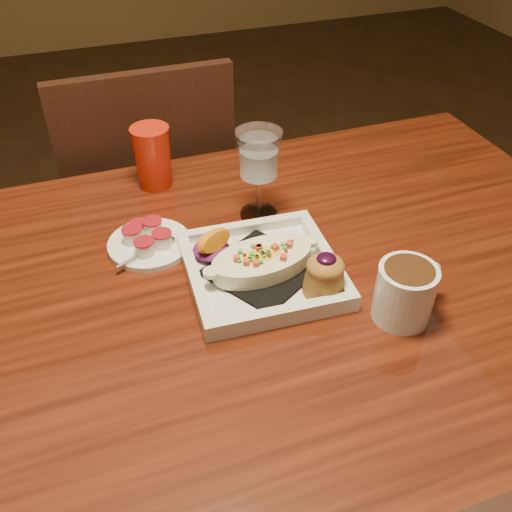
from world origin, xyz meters
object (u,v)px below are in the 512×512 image
object	(u,v)px
table	(215,337)
coffee_mug	(406,290)
goblet	(259,159)
red_tumbler	(153,157)
chair_far	(151,210)
saucer	(149,242)
plate	(270,267)

from	to	relation	value
table	coffee_mug	distance (m)	0.33
coffee_mug	goblet	size ratio (longest dim) A/B	0.71
red_tumbler	chair_far	bearing A→B (deg)	86.96
goblet	saucer	world-z (taller)	goblet
chair_far	saucer	distance (m)	0.54
coffee_mug	saucer	world-z (taller)	coffee_mug
table	coffee_mug	size ratio (longest dim) A/B	12.17
table	saucer	distance (m)	0.20
table	red_tumbler	size ratio (longest dim) A/B	11.77
table	chair_far	bearing A→B (deg)	90.00
table	plate	xyz separation A→B (m)	(0.10, 0.01, 0.12)
table	goblet	bearing A→B (deg)	51.76
saucer	red_tumbler	bearing A→B (deg)	74.75
coffee_mug	chair_far	bearing A→B (deg)	92.18
chair_far	saucer	xyz separation A→B (m)	(-0.07, -0.47, 0.26)
plate	red_tumbler	world-z (taller)	red_tumbler
plate	goblet	distance (m)	0.21
saucer	table	bearing A→B (deg)	-66.24
coffee_mug	goblet	xyz separation A→B (m)	(-0.12, 0.32, 0.07)
table	saucer	bearing A→B (deg)	113.76
saucer	coffee_mug	bearing A→B (deg)	-41.64
chair_far	goblet	size ratio (longest dim) A/B	5.34
table	red_tumbler	world-z (taller)	red_tumbler
plate	coffee_mug	world-z (taller)	coffee_mug
plate	table	bearing A→B (deg)	-171.57
coffee_mug	goblet	distance (m)	0.35
plate	saucer	distance (m)	0.23
plate	saucer	bearing A→B (deg)	142.60
table	red_tumbler	distance (m)	0.39
goblet	red_tumbler	distance (m)	0.24
red_tumbler	coffee_mug	bearing A→B (deg)	-60.83
coffee_mug	saucer	distance (m)	0.45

